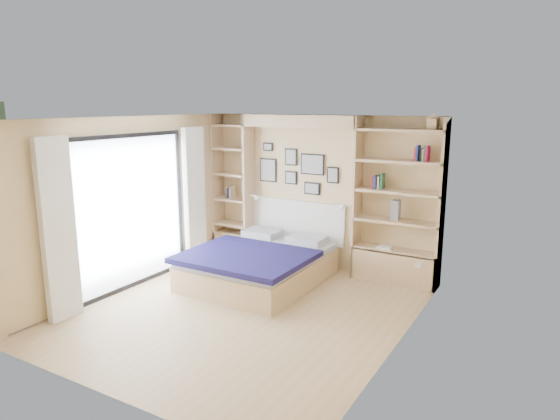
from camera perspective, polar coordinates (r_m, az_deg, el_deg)
The scene contains 8 objects.
ground at distance 6.70m, azimuth -3.98°, elevation -11.48°, with size 4.50×4.50×0.00m, color tan.
room_shell at distance 7.80m, azimuth -0.19°, elevation 0.26°, with size 4.50×4.50×4.50m.
bed at distance 7.67m, azimuth -2.32°, elevation -6.12°, with size 1.79×2.29×1.07m.
photo_gallery at distance 8.35m, azimuth 1.85°, elevation 4.71°, with size 1.48×0.02×0.82m.
reading_lamps at distance 8.17m, azimuth 2.02°, elevation 0.96°, with size 1.92×0.12×0.15m.
shelf_decor at distance 7.58m, azimuth 11.76°, elevation 4.36°, with size 3.61×0.23×2.03m.
deck at distance 9.10m, azimuth -23.23°, elevation -6.03°, with size 3.20×4.00×0.05m, color #766557.
deck_chair at distance 9.06m, azimuth -23.82°, elevation -3.47°, with size 0.54×0.86×0.85m.
Camera 1 is at (3.47, -5.07, 2.68)m, focal length 32.00 mm.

